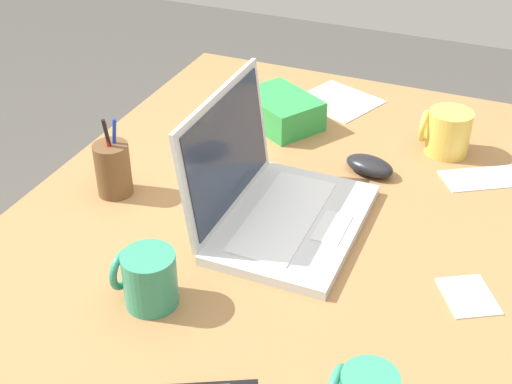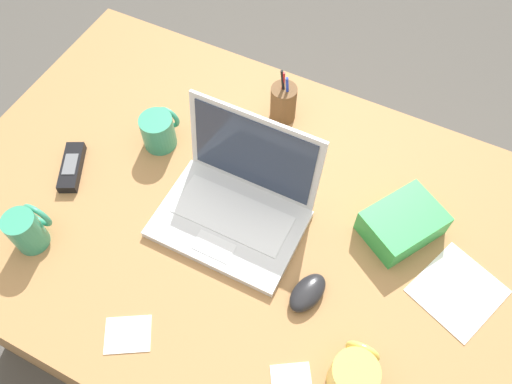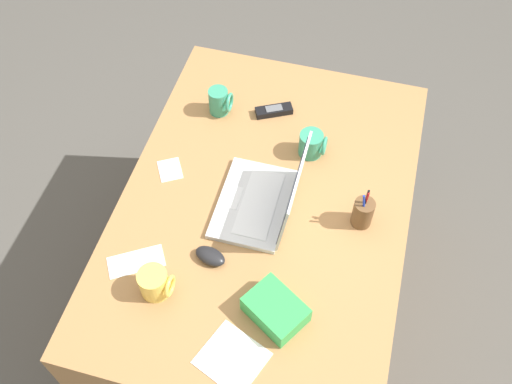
{
  "view_description": "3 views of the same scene",
  "coord_description": "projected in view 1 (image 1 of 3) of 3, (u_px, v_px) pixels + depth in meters",
  "views": [
    {
      "loc": [
        -0.92,
        -0.36,
        1.48
      ],
      "look_at": [
        -0.03,
        0.02,
        0.84
      ],
      "focal_mm": 49.16,
      "sensor_mm": 36.0,
      "label": 1
    },
    {
      "loc": [
        0.31,
        -0.49,
        1.77
      ],
      "look_at": [
        0.05,
        0.03,
        0.83
      ],
      "focal_mm": 35.59,
      "sensor_mm": 36.0,
      "label": 2
    },
    {
      "loc": [
        1.04,
        0.25,
        2.33
      ],
      "look_at": [
        -0.01,
        -0.03,
        0.79
      ],
      "focal_mm": 41.05,
      "sensor_mm": 36.0,
      "label": 3
    }
  ],
  "objects": [
    {
      "name": "paper_note_left",
      "position": [
        486.0,
        178.0,
        1.36
      ],
      "size": [
        0.15,
        0.19,
        0.0
      ],
      "primitive_type": "cube",
      "rotation": [
        0.0,
        0.0,
        0.55
      ],
      "color": "white",
      "rests_on": "desk"
    },
    {
      "name": "paper_note_right",
      "position": [
        468.0,
        296.0,
        1.08
      ],
      "size": [
        0.12,
        0.11,
        0.0
      ],
      "primitive_type": "cube",
      "rotation": [
        0.0,
        0.0,
        0.53
      ],
      "color": "white",
      "rests_on": "desk"
    },
    {
      "name": "snack_bag",
      "position": [
        281.0,
        110.0,
        1.53
      ],
      "size": [
        0.19,
        0.21,
        0.07
      ],
      "primitive_type": "cube",
      "rotation": [
        0.0,
        0.0,
        -0.55
      ],
      "color": "green",
      "rests_on": "desk"
    },
    {
      "name": "pen_holder",
      "position": [
        113.0,
        168.0,
        1.29
      ],
      "size": [
        0.07,
        0.07,
        0.16
      ],
      "color": "brown",
      "rests_on": "desk"
    },
    {
      "name": "computer_mouse",
      "position": [
        370.0,
        166.0,
        1.37
      ],
      "size": [
        0.08,
        0.11,
        0.03
      ],
      "primitive_type": "ellipsoid",
      "rotation": [
        0.0,
        0.0,
        -0.25
      ],
      "color": "black",
      "rests_on": "desk"
    },
    {
      "name": "coffee_mug_tall",
      "position": [
        148.0,
        278.0,
        1.05
      ],
      "size": [
        0.08,
        0.09,
        0.09
      ],
      "color": "#338C6B",
      "rests_on": "desk"
    },
    {
      "name": "laptop",
      "position": [
        272.0,
        199.0,
        1.22
      ],
      "size": [
        0.32,
        0.26,
        0.23
      ],
      "color": "silver",
      "rests_on": "desk"
    },
    {
      "name": "coffee_mug_spare",
      "position": [
        447.0,
        132.0,
        1.42
      ],
      "size": [
        0.09,
        0.1,
        0.09
      ],
      "color": "#E0BC4C",
      "rests_on": "desk"
    },
    {
      "name": "desk",
      "position": [
        270.0,
        375.0,
        1.43
      ],
      "size": [
        1.34,
        0.93,
        0.75
      ],
      "primitive_type": "cube",
      "color": "#9E7042",
      "rests_on": "ground"
    },
    {
      "name": "paper_note_near_laptop",
      "position": [
        338.0,
        101.0,
        1.64
      ],
      "size": [
        0.21,
        0.21,
        0.0
      ],
      "primitive_type": "cube",
      "rotation": [
        0.0,
        0.0,
        -0.38
      ],
      "color": "white",
      "rests_on": "desk"
    }
  ]
}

